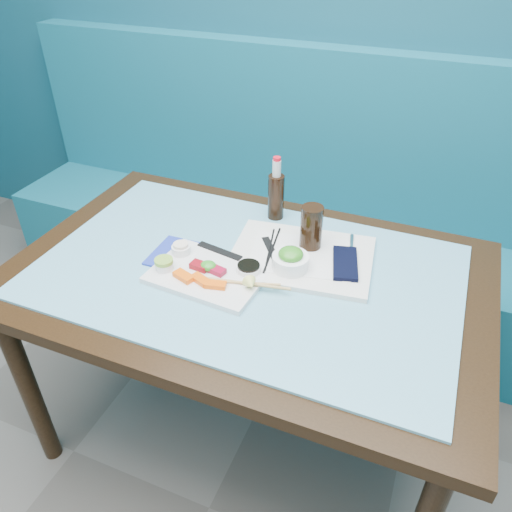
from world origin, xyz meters
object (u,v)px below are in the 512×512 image
at_px(dining_table, 247,293).
at_px(blue_napkin, 179,255).
at_px(cola_glass, 311,227).
at_px(sashimi_plate, 209,274).
at_px(seaweed_bowl, 290,262).
at_px(serving_tray, 301,257).
at_px(cola_bottle_body, 276,197).
at_px(booth_bench, 318,235).

xyz_separation_m(dining_table, blue_napkin, (-0.22, -0.02, 0.09)).
bearing_deg(cola_glass, dining_table, -130.99).
distance_m(sashimi_plate, blue_napkin, 0.14).
distance_m(sashimi_plate, seaweed_bowl, 0.24).
height_order(sashimi_plate, serving_tray, same).
relative_size(serving_tray, cola_bottle_body, 2.72).
bearing_deg(blue_napkin, seaweed_bowl, 8.33).
bearing_deg(booth_bench, sashimi_plate, -95.57).
relative_size(dining_table, blue_napkin, 8.49).
bearing_deg(seaweed_bowl, booth_bench, 98.69).
distance_m(serving_tray, seaweed_bowl, 0.08).
relative_size(booth_bench, cola_glass, 21.58).
bearing_deg(booth_bench, cola_bottle_body, -92.99).
bearing_deg(dining_table, serving_tray, 39.48).
height_order(dining_table, cola_glass, cola_glass).
bearing_deg(cola_bottle_body, serving_tray, -52.14).
distance_m(cola_bottle_body, blue_napkin, 0.39).
bearing_deg(blue_napkin, cola_bottle_body, 59.93).
height_order(booth_bench, cola_glass, booth_bench).
xyz_separation_m(sashimi_plate, cola_glass, (0.23, 0.24, 0.08)).
xyz_separation_m(booth_bench, cola_glass, (0.14, -0.67, 0.47)).
relative_size(sashimi_plate, serving_tray, 0.76).
distance_m(booth_bench, dining_table, 0.89).
bearing_deg(cola_glass, seaweed_bowl, -98.75).
xyz_separation_m(sashimi_plate, seaweed_bowl, (0.21, 0.11, 0.03)).
distance_m(cola_glass, cola_bottle_body, 0.23).
height_order(sashimi_plate, blue_napkin, sashimi_plate).
height_order(dining_table, seaweed_bowl, seaweed_bowl).
bearing_deg(booth_bench, seaweed_bowl, -81.31).
xyz_separation_m(booth_bench, cola_bottle_body, (-0.03, -0.52, 0.46)).
height_order(cola_bottle_body, blue_napkin, cola_bottle_body).
bearing_deg(dining_table, cola_glass, 49.01).
distance_m(dining_table, seaweed_bowl, 0.18).
xyz_separation_m(dining_table, seaweed_bowl, (0.12, 0.03, 0.13)).
relative_size(dining_table, cola_glass, 10.07).
distance_m(sashimi_plate, serving_tray, 0.29).
xyz_separation_m(serving_tray, blue_napkin, (-0.35, -0.13, -0.00)).
xyz_separation_m(booth_bench, blue_napkin, (-0.22, -0.85, 0.39)).
relative_size(cola_glass, blue_napkin, 0.84).
xyz_separation_m(cola_glass, blue_napkin, (-0.36, -0.18, -0.08)).
distance_m(sashimi_plate, cola_glass, 0.34).
bearing_deg(seaweed_bowl, cola_glass, 81.25).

